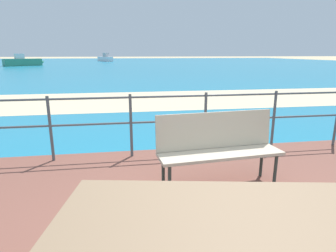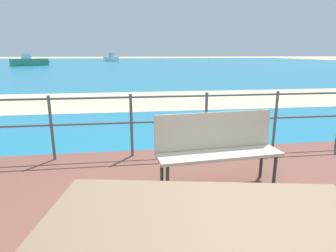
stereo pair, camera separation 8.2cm
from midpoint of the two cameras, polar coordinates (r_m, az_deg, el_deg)
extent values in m
cube|color=teal|center=(41.91, -7.14, 12.29)|extent=(90.00, 90.00, 0.01)
cube|color=beige|center=(10.12, -4.11, 5.29)|extent=(54.01, 4.27, 0.01)
cube|color=#7A6047|center=(1.56, 9.33, -17.38)|extent=(1.75, 1.00, 0.04)
cube|color=#7A6047|center=(2.24, 7.19, -16.43)|extent=(1.67, 0.56, 0.04)
cube|color=#BCAD93|center=(3.39, 11.01, -5.59)|extent=(1.51, 0.54, 0.04)
cube|color=#BCAD93|center=(3.48, 10.01, -0.86)|extent=(1.48, 0.21, 0.44)
cylinder|color=#2D3833|center=(3.14, 0.66, -11.23)|extent=(0.04, 0.04, 0.43)
cylinder|color=#2D3833|center=(3.41, -0.56, -9.08)|extent=(0.04, 0.04, 0.43)
cylinder|color=#2D3833|center=(3.66, 21.42, -8.40)|extent=(0.04, 0.04, 0.43)
cylinder|color=#2D3833|center=(3.89, 18.94, -6.80)|extent=(0.04, 0.04, 0.43)
cylinder|color=#4C5156|center=(4.51, -22.02, -0.46)|extent=(0.04, 0.04, 0.98)
cylinder|color=#4C5156|center=(4.37, -6.87, 0.06)|extent=(0.04, 0.04, 0.98)
cylinder|color=#4C5156|center=(4.54, 8.18, 0.58)|extent=(0.04, 0.04, 0.98)
cylinder|color=#4C5156|center=(4.99, 21.32, 0.99)|extent=(0.04, 0.04, 0.98)
cylinder|color=#4C5156|center=(4.33, 0.82, 6.01)|extent=(5.90, 0.03, 0.03)
cylinder|color=#4C5156|center=(4.41, 0.80, 0.95)|extent=(5.90, 0.03, 0.03)
cube|color=silver|center=(56.95, -11.43, 13.16)|extent=(3.20, 4.90, 0.87)
cube|color=#A5A8AD|center=(56.60, -11.32, 13.94)|extent=(1.21, 1.52, 0.69)
cone|color=silver|center=(59.45, -12.49, 13.15)|extent=(0.92, 0.80, 0.78)
cube|color=#338466|center=(40.95, -26.16, 11.52)|extent=(4.21, 3.57, 0.88)
cube|color=silver|center=(40.83, -26.72, 12.52)|extent=(1.23, 1.18, 0.63)
cone|color=#338466|center=(41.83, -22.93, 11.89)|extent=(0.88, 0.93, 0.79)
camera|label=1|loc=(0.04, -89.42, 0.15)|focal=30.10mm
camera|label=2|loc=(0.04, 90.58, -0.15)|focal=30.10mm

